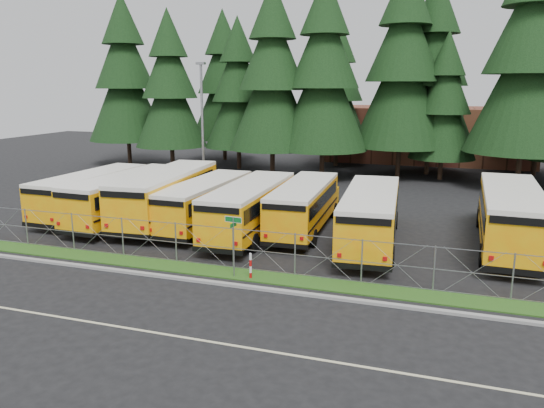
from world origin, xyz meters
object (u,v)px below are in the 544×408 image
Objects in this scene: bus_1 at (131,198)px; bus_5 at (305,207)px; street_sign at (234,234)px; striped_bollard at (251,266)px; bus_4 at (253,209)px; bus_east at (510,218)px; light_standard at (202,124)px; bus_3 at (208,203)px; bus_2 at (170,196)px; bus_0 at (95,194)px; bus_6 at (371,218)px.

bus_1 is 1.05× the size of bus_5.
street_sign reaches higher than striped_bollard.
bus_east is at bearing 5.77° from bus_4.
bus_3 is at bearing -63.13° from light_standard.
bus_2 is at bearing 173.42° from bus_3.
street_sign is (10.05, -7.35, 0.53)m from bus_1.
striped_bollard is at bearing 2.65° from street_sign.
light_standard is (3.59, 8.96, 4.07)m from bus_0.
light_standard is (-1.84, 8.78, 3.88)m from bus_2.
bus_2 is 2.83m from bus_3.
bus_6 is (15.11, -0.46, 0.02)m from bus_1.
bus_6 is 8.14m from striped_bollard.
light_standard reaches higher than bus_4.
bus_3 is at bearing -11.88° from bus_2.
bus_1 reaches higher than bus_5.
light_standard is at bearing 127.04° from bus_4.
bus_0 is 3.90× the size of street_sign.
bus_6 is at bearing 0.76° from bus_1.
light_standard is at bearing 160.57° from bus_east.
bus_0 is 14.12m from bus_5.
bus_2 is at bearing -78.18° from light_standard.
bus_5 is (11.01, 1.32, -0.08)m from bus_1.
bus_2 reaches higher than bus_6.
street_sign is at bearing -33.68° from bus_1.
bus_3 is 0.87× the size of bus_east.
bus_2 is at bearing -178.77° from bus_5.
bus_0 is at bearing -179.51° from bus_5.
bus_1 reaches higher than street_sign.
street_sign is at bearing -60.52° from light_standard.
bus_east is (25.18, 0.73, 0.19)m from bus_0.
light_standard is at bearing 89.48° from bus_1.
street_sign is 2.34× the size of striped_bollard.
bus_6 is 0.94× the size of bus_east.
bus_2 is at bearing 3.42° from bus_0.
bus_1 is at bearing -174.85° from bus_3.
bus_6 reaches higher than bus_3.
bus_0 is at bearing 173.93° from bus_4.
bus_0 is 0.88× the size of bus_east.
bus_1 is at bearing -175.20° from bus_east.
bus_6 is 7.20m from bus_east.
bus_4 is at bearing -171.55° from bus_east.
bus_2 is (5.43, 0.18, 0.18)m from bus_0.
bus_5 is 0.94× the size of bus_6.
bus_0 is 3.14m from bus_1.
street_sign is at bearing -130.53° from bus_6.
bus_3 is (8.23, -0.20, -0.02)m from bus_0.
bus_6 is 8.57m from street_sign.
bus_1 is at bearing 176.05° from bus_4.
light_standard is at bearing 139.46° from bus_5.
bus_0 is 0.94× the size of bus_6.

